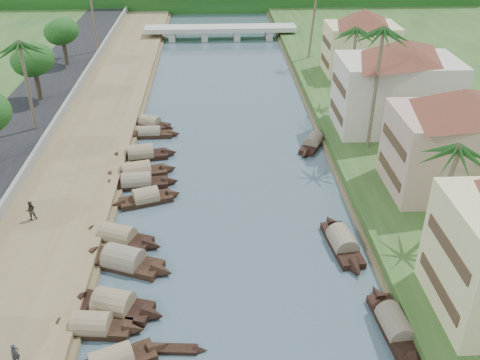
{
  "coord_description": "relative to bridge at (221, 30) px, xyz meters",
  "views": [
    {
      "loc": [
        -1.38,
        -28.23,
        26.58
      ],
      "look_at": [
        0.77,
        14.91,
        2.0
      ],
      "focal_mm": 40.0,
      "sensor_mm": 36.0,
      "label": 1
    }
  ],
  "objects": [
    {
      "name": "ground",
      "position": [
        -0.0,
        -72.0,
        -1.72
      ],
      "size": [
        220.0,
        220.0,
        0.0
      ],
      "primitive_type": "plane",
      "color": "#3E525D",
      "rests_on": "ground"
    },
    {
      "name": "left_bank",
      "position": [
        -16.0,
        -52.0,
        -1.32
      ],
      "size": [
        10.0,
        180.0,
        0.8
      ],
      "primitive_type": "cube",
      "color": "brown",
      "rests_on": "ground"
    },
    {
      "name": "right_bank",
      "position": [
        19.0,
        -52.0,
        -1.12
      ],
      "size": [
        16.0,
        180.0,
        1.2
      ],
      "primitive_type": "cube",
      "color": "#28461C",
      "rests_on": "ground"
    },
    {
      "name": "retaining_wall",
      "position": [
        -20.2,
        -52.0,
        -0.37
      ],
      "size": [
        0.4,
        180.0,
        1.1
      ],
      "primitive_type": "cube",
      "color": "slate",
      "rests_on": "left_bank"
    },
    {
      "name": "bridge",
      "position": [
        0.0,
        0.0,
        0.0
      ],
      "size": [
        28.0,
        4.0,
        2.4
      ],
      "color": "#B0AFA5",
      "rests_on": "ground"
    },
    {
      "name": "building_mid",
      "position": [
        19.99,
        -58.0,
        4.41
      ],
      "size": [
        14.11,
        14.11,
        9.7
      ],
      "color": "tan",
      "rests_on": "right_bank"
    },
    {
      "name": "building_far",
      "position": [
        18.99,
        -44.0,
        4.66
      ],
      "size": [
        15.59,
        15.59,
        10.2
      ],
      "color": "beige",
      "rests_on": "right_bank"
    },
    {
      "name": "building_distant",
      "position": [
        19.99,
        -24.0,
        4.16
      ],
      "size": [
        12.62,
        12.62,
        9.2
      ],
      "color": "beige",
      "rests_on": "right_bank"
    },
    {
      "name": "sampan_4",
      "position": [
        -9.96,
        -73.62,
        -1.31
      ],
      "size": [
        7.46,
        2.39,
        2.1
      ],
      "rotation": [
        0.0,
        0.0,
        -0.11
      ],
      "color": "black",
      "rests_on": "ground"
    },
    {
      "name": "sampan_5",
      "position": [
        -8.81,
        -71.71,
        -1.3
      ],
      "size": [
        7.91,
        4.13,
        2.43
      ],
      "rotation": [
        0.0,
        0.0,
        -0.31
      ],
      "color": "black",
      "rests_on": "ground"
    },
    {
      "name": "sampan_6",
      "position": [
        -8.79,
        -66.72,
        -1.3
      ],
      "size": [
        8.7,
        5.08,
        2.52
      ],
      "rotation": [
        0.0,
        0.0,
        -0.39
      ],
      "color": "black",
      "rests_on": "ground"
    },
    {
      "name": "sampan_7",
      "position": [
        -9.75,
        -63.42,
        -1.31
      ],
      "size": [
        8.23,
        4.61,
        2.19
      ],
      "rotation": [
        0.0,
        0.0,
        -0.38
      ],
      "color": "black",
      "rests_on": "ground"
    },
    {
      "name": "sampan_8",
      "position": [
        -8.03,
        -57.37,
        -1.31
      ],
      "size": [
        6.96,
        3.69,
        2.12
      ],
      "rotation": [
        0.0,
        0.0,
        0.32
      ],
      "color": "black",
      "rests_on": "ground"
    },
    {
      "name": "sampan_9",
      "position": [
        -9.25,
        -54.36,
        -1.31
      ],
      "size": [
        8.54,
        2.3,
        2.14
      ],
      "rotation": [
        0.0,
        0.0,
        0.08
      ],
      "color": "black",
      "rests_on": "ground"
    },
    {
      "name": "sampan_10",
      "position": [
        -9.51,
        -52.28,
        -1.3
      ],
      "size": [
        8.56,
        3.83,
        2.3
      ],
      "rotation": [
        0.0,
        0.0,
        0.25
      ],
      "color": "black",
      "rests_on": "ground"
    },
    {
      "name": "sampan_11",
      "position": [
        -9.53,
        -48.3,
        -1.3
      ],
      "size": [
        8.24,
        3.13,
        2.3
      ],
      "rotation": [
        0.0,
        0.0,
        0.17
      ],
      "color": "black",
      "rests_on": "ground"
    },
    {
      "name": "sampan_12",
      "position": [
        -9.11,
        -42.78,
        -1.32
      ],
      "size": [
        7.33,
        1.54,
        1.8
      ],
      "rotation": [
        0.0,
        0.0,
        -0.0
      ],
      "color": "black",
      "rests_on": "ground"
    },
    {
      "name": "sampan_13",
      "position": [
        -9.35,
        -39.84,
        -1.32
      ],
      "size": [
        6.71,
        4.31,
        1.91
      ],
      "rotation": [
        0.0,
        0.0,
        -0.46
      ],
      "color": "black",
      "rests_on": "ground"
    },
    {
      "name": "sampan_14",
      "position": [
        10.26,
        -74.61,
        -1.31
      ],
      "size": [
        2.33,
        8.63,
        2.08
      ],
      "rotation": [
        0.0,
        0.0,
        1.66
      ],
      "color": "black",
      "rests_on": "ground"
    },
    {
      "name": "sampan_15",
      "position": [
        8.77,
        -65.21,
        -1.31
      ],
      "size": [
        2.68,
        8.55,
        2.25
      ],
      "rotation": [
        0.0,
        0.0,
        1.69
      ],
      "color": "black",
      "rests_on": "ground"
    },
    {
      "name": "sampan_16",
      "position": [
        9.62,
        -46.09,
        -1.31
      ],
      "size": [
        4.88,
        7.79,
        1.98
      ],
      "rotation": [
        0.0,
        0.0,
        1.11
      ],
      "color": "black",
      "rests_on": "ground"
    },
    {
      "name": "canoe_1",
      "position": [
        -4.64,
        -75.57,
        -1.62
      ],
      "size": [
        4.87,
        1.18,
        0.78
      ],
      "rotation": [
        0.0,
        0.0,
        -0.08
      ],
      "color": "black",
      "rests_on": "ground"
    },
    {
      "name": "canoe_2",
      "position": [
        -10.61,
        -52.35,
        -1.62
      ],
      "size": [
        5.42,
        1.72,
        0.78
      ],
      "rotation": [
        0.0,
        0.0,
        -0.18
      ],
      "color": "black",
      "rests_on": "ground"
    },
    {
      "name": "palm_1",
      "position": [
        16.0,
        -65.53,
        7.25
      ],
      "size": [
        3.2,
        3.2,
        9.48
      ],
      "color": "#73614D",
      "rests_on": "ground"
    },
    {
      "name": "palm_2",
      "position": [
        15.0,
        -49.02,
        11.7
      ],
      "size": [
        3.2,
        3.2,
        14.11
      ],
      "color": "#73614D",
      "rests_on": "ground"
    },
    {
      "name": "palm_3",
      "position": [
        16.0,
        -35.56,
        8.5
      ],
      "size": [
        3.2,
        3.2,
        10.79
      ],
      "color": "#73614D",
      "rests_on": "ground"
    },
    {
      "name": "palm_6",
      "position": [
        -22.0,
        -42.88,
        9.28
      ],
      "size": [
        3.2,
        3.2,
        11.38
      ],
      "color": "#73614D",
      "rests_on": "ground"
    },
    {
      "name": "tree_4",
      "position": [
        -24.0,
        -33.57,
        4.83
      ],
      "size": [
        4.77,
        4.77,
        7.21
      ],
      "color": "#463728",
      "rests_on": "ground"
    },
    {
      "name": "tree_5",
      "position": [
        -24.0,
        -18.69,
        4.65
      ],
      "size": [
        4.56,
        4.56,
        6.94
      ],
      "color": "#463728",
      "rests_on": "ground"
    },
    {
      "name": "tree_6",
      "position": [
        24.0,
        -40.73,
        4.67
      ],
      "size": [
        3.98,
        3.98,
        6.96
      ],
      "color": "#463728",
      "rests_on": "ground"
    },
    {
      "name": "person_near",
      "position": [
        -13.77,
        -76.83,
        -0.18
      ],
      "size": [
        0.63,
        0.64,
        1.48
      ],
      "primitive_type": "imported",
      "rotation": [
        0.0,
        0.0,
        0.83
      ],
      "color": "#27292F",
      "rests_on": "left_bank"
    },
    {
      "name": "person_far",
      "position": [
        -17.4,
        -60.91,
        -0.03
      ],
      "size": [
        1.04,
        0.92,
        1.78
      ],
      "primitive_type": "imported",
      "rotation": [
        0.0,
        0.0,
        3.48
      ],
      "color": "#373526",
      "rests_on": "left_bank"
    }
  ]
}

